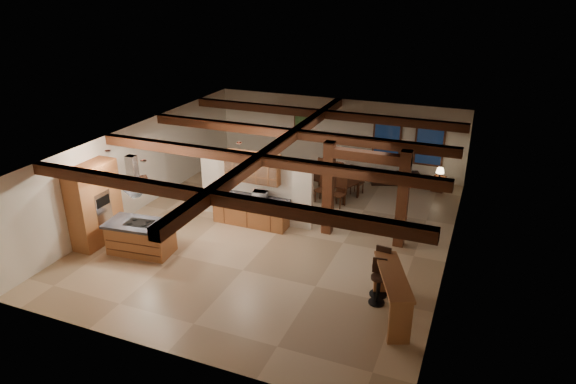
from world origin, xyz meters
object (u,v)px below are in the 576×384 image
object	(u,v)px
dining_table	(331,187)
bar_counter	(392,288)
kitchen_island	(141,237)
sofa	(395,176)

from	to	relation	value
dining_table	bar_counter	distance (m)	7.14
kitchen_island	bar_counter	size ratio (longest dim) A/B	0.91
dining_table	sofa	world-z (taller)	dining_table
kitchen_island	sofa	size ratio (longest dim) A/B	1.07
kitchen_island	dining_table	distance (m)	7.03
kitchen_island	bar_counter	distance (m)	7.19
kitchen_island	sofa	distance (m)	9.80
bar_counter	kitchen_island	bearing A→B (deg)	177.41
dining_table	sofa	bearing A→B (deg)	68.53
bar_counter	dining_table	bearing A→B (deg)	118.59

